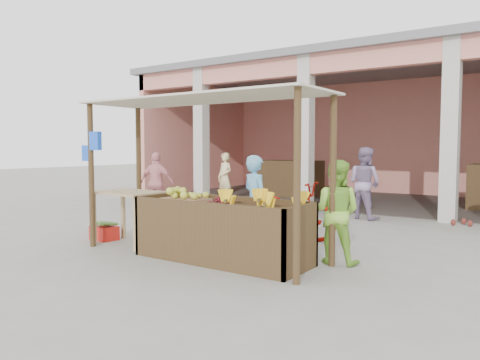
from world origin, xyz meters
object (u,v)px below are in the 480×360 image
Objects in this scene: fruit_stall at (222,233)px; vendor_blue at (256,199)px; vendor_green at (336,209)px; motorcycle at (284,209)px; side_table at (129,200)px; red_crate at (104,233)px.

vendor_blue is (-0.06, 1.00, 0.41)m from fruit_stall.
motorcycle is (-1.49, 1.16, -0.24)m from vendor_green.
fruit_stall is 2.00m from side_table.
vendor_blue is 1.05× the size of vendor_green.
red_crate is 0.29× the size of vendor_blue.
side_table reaches higher than fruit_stall.
motorcycle reaches higher than red_crate.
red_crate is (-2.65, 0.03, -0.28)m from fruit_stall.
vendor_green is (1.41, 0.80, 0.38)m from fruit_stall.
fruit_stall is at bearing 6.16° from red_crate.
side_table is 0.94m from red_crate.
red_crate is at bearing 179.26° from fruit_stall.
red_crate is at bearing 118.50° from motorcycle.
vendor_blue is (2.59, 0.96, 0.69)m from red_crate.
fruit_stall is 2.67m from red_crate.
fruit_stall is 1.26× the size of motorcycle.
fruit_stall reaches higher than red_crate.
vendor_green is at bearing 29.44° from fruit_stall.
motorcycle reaches higher than fruit_stall.
red_crate is 0.23× the size of motorcycle.
motorcycle is (-0.08, 1.96, 0.14)m from fruit_stall.
vendor_green is 0.75× the size of motorcycle.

